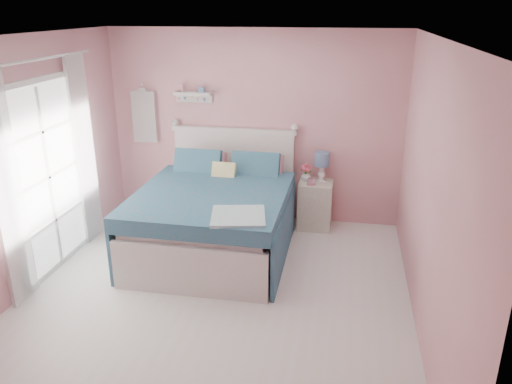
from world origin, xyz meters
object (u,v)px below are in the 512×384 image
(bed, at_px, (216,217))
(teacup, at_px, (311,182))
(table_lamp, at_px, (322,161))
(vase, at_px, (306,176))
(nightstand, at_px, (315,205))

(bed, relative_size, teacup, 19.99)
(bed, height_order, teacup, bed)
(table_lamp, height_order, teacup, table_lamp)
(bed, xyz_separation_m, vase, (1.02, 0.93, 0.29))
(nightstand, height_order, teacup, teacup)
(nightstand, height_order, vase, vase)
(nightstand, distance_m, teacup, 0.38)
(teacup, bearing_deg, vase, 118.34)
(vase, bearing_deg, nightstand, -21.00)
(vase, distance_m, teacup, 0.18)
(nightstand, bearing_deg, vase, 159.00)
(vase, bearing_deg, teacup, -61.66)
(bed, distance_m, table_lamp, 1.63)
(bed, height_order, vase, bed)
(bed, xyz_separation_m, teacup, (1.10, 0.77, 0.27))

